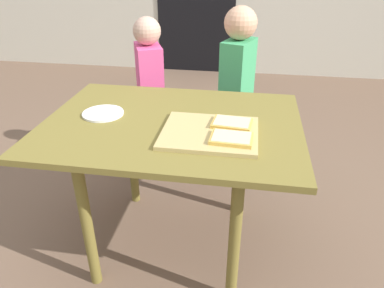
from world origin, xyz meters
TOP-DOWN VIEW (x-y plane):
  - ground_plane at (0.00, 0.00)m, footprint 16.00×16.00m
  - dining_table at (0.00, 0.00)m, footprint 1.10×0.82m
  - cutting_board at (0.18, -0.10)m, footprint 0.38×0.33m
  - pizza_slice_near_right at (0.27, -0.16)m, footprint 0.16×0.12m
  - pizza_slice_far_right at (0.26, -0.03)m, footprint 0.17×0.13m
  - plate_white_left at (-0.32, 0.02)m, footprint 0.18×0.18m
  - child_left at (-0.28, 0.65)m, footprint 0.22×0.28m
  - child_right at (0.25, 0.72)m, footprint 0.21×0.27m

SIDE VIEW (x-z plane):
  - ground_plane at x=0.00m, z-range 0.00..0.00m
  - child_left at x=-0.28m, z-range 0.07..1.07m
  - dining_table at x=0.00m, z-range 0.26..0.95m
  - child_right at x=0.25m, z-range 0.09..1.16m
  - plate_white_left at x=-0.32m, z-range 0.69..0.70m
  - cutting_board at x=0.18m, z-range 0.69..0.70m
  - pizza_slice_near_right at x=0.27m, z-range 0.70..0.72m
  - pizza_slice_far_right at x=0.26m, z-range 0.70..0.72m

